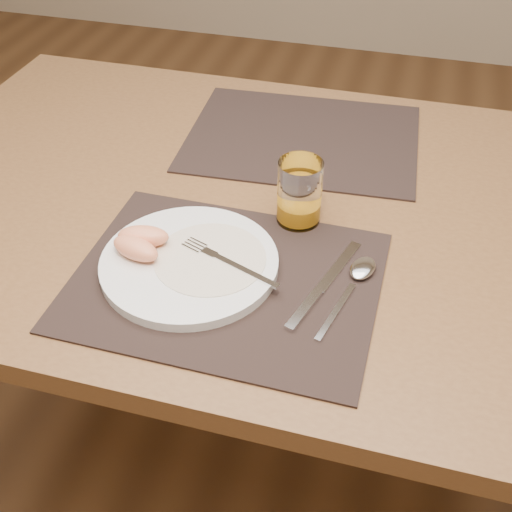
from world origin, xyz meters
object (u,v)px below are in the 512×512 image
object	(u,v)px
spoon	(359,274)
knife	(319,291)
fork	(222,259)
placemat_near	(226,280)
plate	(189,263)
placemat_far	(302,138)
juice_glass	(299,195)
table	(267,237)

from	to	relation	value
spoon	knife	bearing A→B (deg)	-136.64
fork	knife	bearing A→B (deg)	-4.86
placemat_near	spoon	bearing A→B (deg)	16.91
knife	plate	bearing A→B (deg)	179.48
placemat_near	placemat_far	size ratio (longest dim) A/B	1.00
juice_glass	knife	bearing A→B (deg)	-67.60
placemat_near	knife	world-z (taller)	knife
juice_glass	plate	bearing A→B (deg)	-129.36
fork	spoon	distance (m)	0.21
table	placemat_far	size ratio (longest dim) A/B	3.11
placemat_far	fork	bearing A→B (deg)	-94.66
table	juice_glass	bearing A→B (deg)	-36.07
placemat_far	placemat_near	bearing A→B (deg)	-92.76
placemat_far	juice_glass	world-z (taller)	juice_glass
table	juice_glass	distance (m)	0.16
placemat_near	placemat_far	world-z (taller)	same
knife	juice_glass	xyz separation A→B (m)	(-0.07, 0.16, 0.05)
table	juice_glass	xyz separation A→B (m)	(0.06, -0.05, 0.14)
knife	spoon	size ratio (longest dim) A/B	1.13
placemat_far	plate	size ratio (longest dim) A/B	1.67
placemat_near	fork	xyz separation A→B (m)	(-0.01, 0.02, 0.02)
plate	fork	xyz separation A→B (m)	(0.05, 0.01, 0.01)
placemat_far	fork	xyz separation A→B (m)	(-0.03, -0.42, 0.02)
knife	juice_glass	distance (m)	0.18
table	knife	size ratio (longest dim) A/B	6.50
plate	spoon	size ratio (longest dim) A/B	1.42
knife	juice_glass	bearing A→B (deg)	112.40
fork	spoon	xyz separation A→B (m)	(0.20, 0.04, -0.01)
placemat_far	knife	distance (m)	0.45
fork	table	bearing A→B (deg)	84.14
placemat_near	juice_glass	bearing A→B (deg)	67.58
fork	knife	distance (m)	0.15
fork	spoon	bearing A→B (deg)	9.84
table	placemat_near	bearing A→B (deg)	-91.94
plate	knife	size ratio (longest dim) A/B	1.25
knife	juice_glass	size ratio (longest dim) A/B	1.97
fork	plate	bearing A→B (deg)	-167.10
spoon	juice_glass	world-z (taller)	juice_glass
knife	spoon	bearing A→B (deg)	43.36
table	spoon	world-z (taller)	spoon
table	fork	bearing A→B (deg)	-95.86
table	knife	distance (m)	0.26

